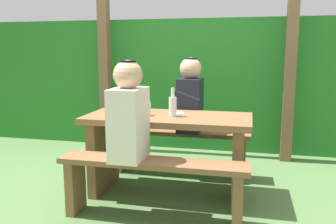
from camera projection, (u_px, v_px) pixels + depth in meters
ground_plane at (168, 194)px, 3.15m from camera, size 12.00×12.00×0.00m
hedge_backdrop at (199, 83)px, 4.74m from camera, size 6.40×0.64×1.64m
pergola_post_left at (105, 69)px, 4.42m from camera, size 0.12×0.12×2.05m
pergola_post_right at (290, 71)px, 3.93m from camera, size 0.12×0.12×2.05m
picnic_table at (168, 141)px, 3.07m from camera, size 1.40×0.64×0.70m
bench_near at (152, 178)px, 2.60m from camera, size 1.40×0.24×0.46m
bench_far at (179, 143)px, 3.58m from camera, size 1.40×0.24×0.46m
person_white_shirt at (129, 114)px, 2.57m from camera, size 0.25×0.35×0.72m
person_black_coat at (190, 98)px, 3.47m from camera, size 0.25×0.35×0.72m
drinking_glass at (146, 111)px, 3.01m from camera, size 0.08×0.08×0.08m
bottle_left at (173, 106)px, 2.97m from camera, size 0.06×0.06×0.24m
bottle_right at (132, 105)px, 3.01m from camera, size 0.06×0.06×0.23m
cell_phone at (179, 113)px, 3.09m from camera, size 0.11×0.15×0.01m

